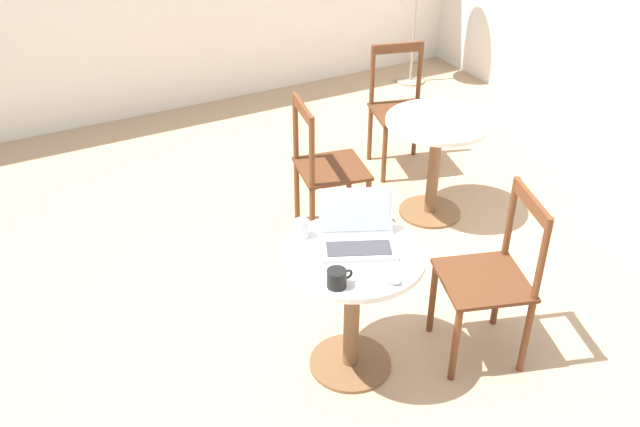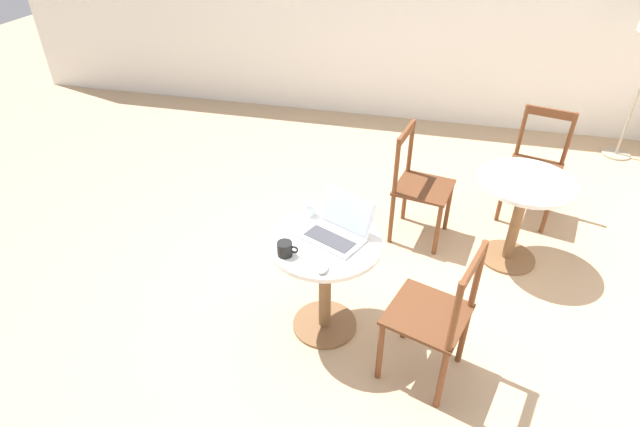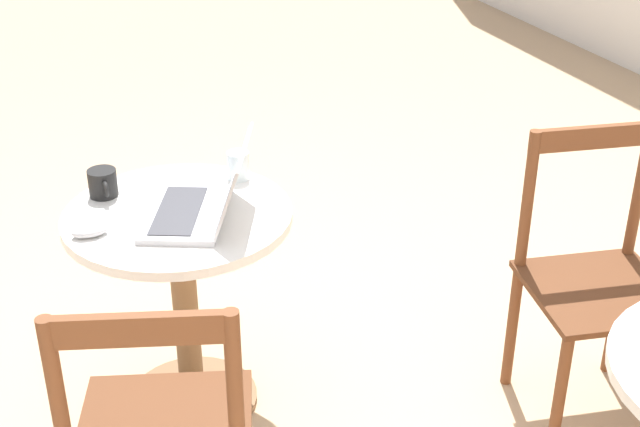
{
  "view_description": "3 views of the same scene",
  "coord_description": "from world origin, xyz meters",
  "px_view_note": "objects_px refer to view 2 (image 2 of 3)",
  "views": [
    {
      "loc": [
        -1.29,
        -2.66,
        2.63
      ],
      "look_at": [
        0.16,
        0.09,
        0.67
      ],
      "focal_mm": 40.0,
      "sensor_mm": 36.0,
      "label": 1
    },
    {
      "loc": [
        0.63,
        -2.61,
        2.48
      ],
      "look_at": [
        -0.01,
        0.03,
        0.63
      ],
      "focal_mm": 28.0,
      "sensor_mm": 36.0,
      "label": 2
    },
    {
      "loc": [
        2.41,
        -0.82,
        1.93
      ],
      "look_at": [
        0.07,
        0.12,
        0.59
      ],
      "focal_mm": 50.0,
      "sensor_mm": 36.0,
      "label": 3
    }
  ],
  "objects_px": {
    "chair_near_right": "(435,317)",
    "mug": "(285,249)",
    "drinking_glass": "(310,209)",
    "chair_mid_left": "(418,186)",
    "mouse": "(323,268)",
    "chair_mid_back": "(535,167)",
    "laptop": "(337,230)",
    "cafe_table_near": "(325,266)",
    "cafe_table_mid": "(521,203)"
  },
  "relations": [
    {
      "from": "chair_near_right",
      "to": "mug",
      "type": "bearing_deg",
      "value": 177.41
    },
    {
      "from": "drinking_glass",
      "to": "chair_mid_left",
      "type": "bearing_deg",
      "value": 56.04
    },
    {
      "from": "chair_mid_left",
      "to": "mouse",
      "type": "xyz_separation_m",
      "value": [
        -0.43,
        -1.43,
        0.26
      ]
    },
    {
      "from": "chair_mid_back",
      "to": "chair_mid_left",
      "type": "bearing_deg",
      "value": -149.41
    },
    {
      "from": "chair_mid_left",
      "to": "laptop",
      "type": "height_order",
      "value": "laptop"
    },
    {
      "from": "chair_near_right",
      "to": "laptop",
      "type": "xyz_separation_m",
      "value": [
        -0.62,
        0.28,
        0.29
      ]
    },
    {
      "from": "cafe_table_near",
      "to": "chair_mid_back",
      "type": "xyz_separation_m",
      "value": [
        1.4,
        1.71,
        -0.05
      ]
    },
    {
      "from": "cafe_table_near",
      "to": "drinking_glass",
      "type": "height_order",
      "value": "drinking_glass"
    },
    {
      "from": "cafe_table_near",
      "to": "chair_near_right",
      "type": "distance_m",
      "value": 0.71
    },
    {
      "from": "chair_mid_left",
      "to": "laptop",
      "type": "distance_m",
      "value": 1.22
    },
    {
      "from": "chair_near_right",
      "to": "drinking_glass",
      "type": "relative_size",
      "value": 10.29
    },
    {
      "from": "laptop",
      "to": "mug",
      "type": "relative_size",
      "value": 3.59
    },
    {
      "from": "laptop",
      "to": "mouse",
      "type": "height_order",
      "value": "laptop"
    },
    {
      "from": "laptop",
      "to": "drinking_glass",
      "type": "height_order",
      "value": "laptop"
    },
    {
      "from": "chair_near_right",
      "to": "chair_mid_back",
      "type": "bearing_deg",
      "value": 69.44
    },
    {
      "from": "cafe_table_near",
      "to": "laptop",
      "type": "distance_m",
      "value": 0.25
    },
    {
      "from": "chair_mid_back",
      "to": "mug",
      "type": "relative_size",
      "value": 7.46
    },
    {
      "from": "chair_mid_back",
      "to": "drinking_glass",
      "type": "distance_m",
      "value": 2.16
    },
    {
      "from": "chair_mid_back",
      "to": "mug",
      "type": "bearing_deg",
      "value": -129.99
    },
    {
      "from": "chair_mid_left",
      "to": "mouse",
      "type": "distance_m",
      "value": 1.51
    },
    {
      "from": "chair_mid_back",
      "to": "mug",
      "type": "distance_m",
      "value": 2.49
    },
    {
      "from": "laptop",
      "to": "mouse",
      "type": "distance_m",
      "value": 0.32
    },
    {
      "from": "chair_mid_back",
      "to": "mug",
      "type": "height_order",
      "value": "chair_mid_back"
    },
    {
      "from": "chair_mid_left",
      "to": "laptop",
      "type": "xyz_separation_m",
      "value": [
        -0.42,
        -1.11,
        0.29
      ]
    },
    {
      "from": "chair_near_right",
      "to": "drinking_glass",
      "type": "distance_m",
      "value": 0.99
    },
    {
      "from": "cafe_table_near",
      "to": "chair_near_right",
      "type": "relative_size",
      "value": 0.76
    },
    {
      "from": "cafe_table_mid",
      "to": "chair_mid_left",
      "type": "relative_size",
      "value": 0.76
    },
    {
      "from": "chair_mid_left",
      "to": "mug",
      "type": "distance_m",
      "value": 1.53
    },
    {
      "from": "chair_mid_back",
      "to": "drinking_glass",
      "type": "bearing_deg",
      "value": -136.41
    },
    {
      "from": "mouse",
      "to": "chair_mid_back",
      "type": "bearing_deg",
      "value": 55.57
    },
    {
      "from": "cafe_table_near",
      "to": "chair_near_right",
      "type": "xyz_separation_m",
      "value": [
        0.68,
        -0.22,
        -0.05
      ]
    },
    {
      "from": "mouse",
      "to": "chair_mid_left",
      "type": "bearing_deg",
      "value": 73.31
    },
    {
      "from": "mug",
      "to": "cafe_table_mid",
      "type": "bearing_deg",
      "value": 40.49
    },
    {
      "from": "laptop",
      "to": "drinking_glass",
      "type": "bearing_deg",
      "value": 139.57
    },
    {
      "from": "cafe_table_mid",
      "to": "chair_mid_back",
      "type": "height_order",
      "value": "chair_mid_back"
    },
    {
      "from": "cafe_table_mid",
      "to": "chair_near_right",
      "type": "xyz_separation_m",
      "value": [
        -0.54,
        -1.24,
        -0.05
      ]
    },
    {
      "from": "chair_mid_back",
      "to": "drinking_glass",
      "type": "height_order",
      "value": "chair_mid_back"
    },
    {
      "from": "cafe_table_near",
      "to": "drinking_glass",
      "type": "relative_size",
      "value": 7.86
    },
    {
      "from": "laptop",
      "to": "drinking_glass",
      "type": "distance_m",
      "value": 0.27
    },
    {
      "from": "chair_mid_left",
      "to": "mouse",
      "type": "relative_size",
      "value": 9.23
    },
    {
      "from": "chair_near_right",
      "to": "laptop",
      "type": "relative_size",
      "value": 2.08
    },
    {
      "from": "cafe_table_near",
      "to": "laptop",
      "type": "height_order",
      "value": "laptop"
    },
    {
      "from": "cafe_table_mid",
      "to": "chair_mid_left",
      "type": "bearing_deg",
      "value": 168.98
    },
    {
      "from": "chair_mid_left",
      "to": "laptop",
      "type": "bearing_deg",
      "value": -110.81
    },
    {
      "from": "chair_near_right",
      "to": "chair_mid_left",
      "type": "distance_m",
      "value": 1.4
    },
    {
      "from": "laptop",
      "to": "cafe_table_near",
      "type": "bearing_deg",
      "value": -132.29
    },
    {
      "from": "cafe_table_near",
      "to": "chair_mid_back",
      "type": "distance_m",
      "value": 2.21
    },
    {
      "from": "chair_mid_left",
      "to": "mouse",
      "type": "height_order",
      "value": "chair_mid_left"
    },
    {
      "from": "chair_near_right",
      "to": "drinking_glass",
      "type": "height_order",
      "value": "chair_near_right"
    },
    {
      "from": "chair_near_right",
      "to": "cafe_table_near",
      "type": "bearing_deg",
      "value": 161.98
    }
  ]
}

